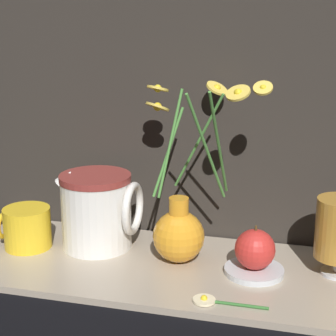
{
  "coord_description": "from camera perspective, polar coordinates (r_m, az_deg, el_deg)",
  "views": [
    {
      "loc": [
        0.24,
        -0.89,
        0.45
      ],
      "look_at": [
        0.01,
        0.0,
        0.19
      ],
      "focal_mm": 60.0,
      "sensor_mm": 36.0,
      "label": 1
    }
  ],
  "objects": [
    {
      "name": "ground_plane",
      "position": [
        1.02,
        -0.32,
        -10.39
      ],
      "size": [
        6.0,
        6.0,
        0.0
      ],
      "primitive_type": "plane",
      "color": "black"
    },
    {
      "name": "shelf",
      "position": [
        1.02,
        -0.32,
        -10.09
      ],
      "size": [
        0.77,
        0.3,
        0.01
      ],
      "color": "tan",
      "rests_on": "ground_plane"
    },
    {
      "name": "vase_with_flowers",
      "position": [
        1.01,
        1.22,
        -5.94
      ],
      "size": [
        0.24,
        0.2,
        0.33
      ],
      "color": "orange",
      "rests_on": "shelf"
    },
    {
      "name": "yellow_mug",
      "position": [
        1.11,
        -14.19,
        -5.89
      ],
      "size": [
        0.1,
        0.09,
        0.08
      ],
      "color": "yellow",
      "rests_on": "shelf"
    },
    {
      "name": "ceramic_pitcher",
      "position": [
        1.07,
        -7.17,
        -4.04
      ],
      "size": [
        0.16,
        0.13,
        0.16
      ],
      "color": "white",
      "rests_on": "shelf"
    },
    {
      "name": "saucer_plate",
      "position": [
        0.99,
        8.73,
        -10.27
      ],
      "size": [
        0.1,
        0.1,
        0.01
      ],
      "color": "silver",
      "rests_on": "shelf"
    },
    {
      "name": "orange_fruit",
      "position": [
        0.98,
        8.82,
        -8.16
      ],
      "size": [
        0.07,
        0.07,
        0.08
      ],
      "color": "red",
      "rests_on": "saucer_plate"
    },
    {
      "name": "loose_daisy",
      "position": [
        0.9,
        4.58,
        -13.32
      ],
      "size": [
        0.12,
        0.04,
        0.01
      ],
      "color": "#336B2D",
      "rests_on": "shelf"
    }
  ]
}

